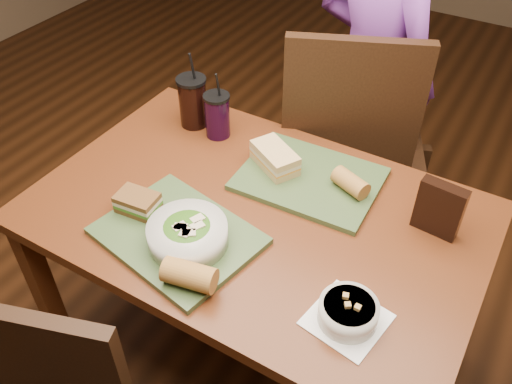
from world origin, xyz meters
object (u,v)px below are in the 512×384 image
Objects in this scene: sandwich_far at (275,158)px; baguette_far at (350,183)px; soup_bowl at (348,312)px; cup_cola at (193,101)px; tray_far at (309,179)px; chair_far at (357,146)px; baguette_near at (189,275)px; cup_berry at (217,115)px; tray_near at (178,236)px; dining_table at (256,232)px; diner at (371,74)px; salad_bowl at (188,233)px; sandwich_near at (138,203)px; chip_bag at (439,209)px.

baguette_far is (0.25, 0.01, -0.00)m from sandwich_far.
soup_bowl is 0.71× the size of cup_cola.
tray_far is 1.51× the size of cup_cola.
chair_far reaches higher than sandwich_far.
cup_cola reaches higher than baguette_near.
soup_bowl is 0.82× the size of cup_berry.
baguette_near is at bearing -97.40° from tray_far.
tray_far is 2.12× the size of soup_bowl.
tray_near is 0.51m from cup_berry.
dining_table is at bearing -77.06° from sandwich_far.
cup_berry is (-0.38, -0.37, 0.22)m from chair_far.
sandwich_far is at bearing 102.65° from diner.
tray_near and tray_far have the same top height.
salad_bowl is at bearing -95.32° from sandwich_far.
baguette_near is (-0.38, -0.11, 0.02)m from soup_bowl.
diner reaches higher than chair_far.
dining_table is 10.49× the size of sandwich_near.
baguette_far is at bearing 44.47° from dining_table.
baguette_near reaches higher than dining_table.
sandwich_near is (-0.35, -0.82, 0.19)m from chair_far.
soup_bowl is (0.31, -0.85, 0.18)m from chair_far.
sandwich_near is 0.67× the size of sandwich_far.
cup_berry is (-0.03, 0.45, 0.03)m from sandwich_near.
soup_bowl is at bearing -0.03° from salad_bowl.
dining_table is at bearing -135.53° from baguette_far.
dining_table is at bearing -110.87° from tray_far.
dining_table is 9.72× the size of baguette_near.
soup_bowl reaches higher than tray_near.
tray_near is 0.57m from cup_cola.
sandwich_near reaches higher than soup_bowl.
chair_far is 0.58m from cup_berry.
diner is 0.86m from chip_bag.
baguette_near reaches higher than sandwich_near.
cup_berry is at bearing 115.13° from salad_bowl.
baguette_near is (0.01, -1.23, 0.04)m from diner.
dining_table is 0.44m from cup_berry.
baguette_near reaches higher than tray_far.
cup_cola is (-0.29, 0.48, 0.08)m from tray_near.
salad_bowl reaches higher than sandwich_near.
baguette_far is 0.41× the size of cup_cola.
diner is at bearing 56.59° from cup_cola.
soup_bowl is at bearing -29.82° from dining_table.
tray_far is at bearing -9.38° from cup_berry.
baguette_near is (-0.06, -0.97, 0.20)m from chair_far.
chair_far is 0.50m from sandwich_far.
diner reaches higher than tray_near.
cup_berry reaches higher than tray_far.
dining_table is at bearing 33.83° from sandwich_near.
sandwich_far reaches higher than tray_near.
cup_berry is at bearing -135.15° from chair_far.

